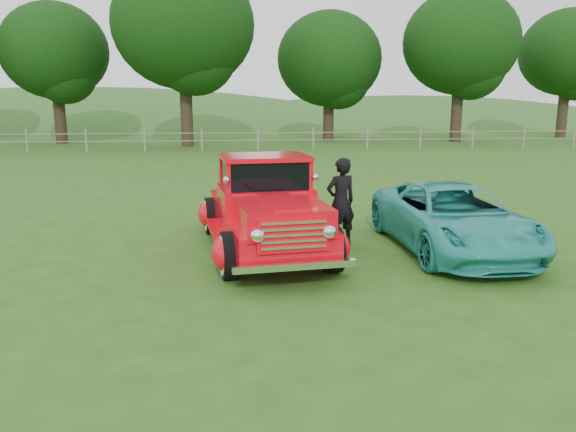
{
  "coord_description": "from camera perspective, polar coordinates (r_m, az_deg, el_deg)",
  "views": [
    {
      "loc": [
        -1.32,
        -8.42,
        2.77
      ],
      "look_at": [
        -0.39,
        1.2,
        0.73
      ],
      "focal_mm": 35.0,
      "sensor_mm": 36.0,
      "label": 1
    }
  ],
  "objects": [
    {
      "name": "tree_mid_west",
      "position": [
        38.06,
        -22.63,
        15.19
      ],
      "size": [
        6.4,
        6.4,
        8.46
      ],
      "color": "#302118",
      "rests_on": "ground"
    },
    {
      "name": "tree_mid_east",
      "position": [
        38.36,
        17.15,
        16.47
      ],
      "size": [
        7.2,
        7.2,
        9.44
      ],
      "color": "#302118",
      "rests_on": "ground"
    },
    {
      "name": "teal_sedan",
      "position": [
        10.73,
        16.39,
        -0.21
      ],
      "size": [
        2.16,
        4.45,
        1.22
      ],
      "primitive_type": "imported",
      "rotation": [
        0.0,
        0.0,
        0.03
      ],
      "color": "teal",
      "rests_on": "ground"
    },
    {
      "name": "fence_line",
      "position": [
        30.53,
        -3.06,
        7.8
      ],
      "size": [
        48.0,
        0.12,
        1.2
      ],
      "color": "gray",
      "rests_on": "ground"
    },
    {
      "name": "tree_near_west",
      "position": [
        33.77,
        -10.59,
        18.54
      ],
      "size": [
        8.0,
        8.0,
        10.42
      ],
      "color": "#302118",
      "rests_on": "ground"
    },
    {
      "name": "tree_far_east",
      "position": [
        45.05,
        26.59,
        14.61
      ],
      "size": [
        6.6,
        6.6,
        8.86
      ],
      "color": "#302118",
      "rests_on": "ground"
    },
    {
      "name": "tree_near_east",
      "position": [
        38.03,
        4.21,
        15.59
      ],
      "size": [
        6.8,
        6.8,
        8.33
      ],
      "color": "#302118",
      "rests_on": "ground"
    },
    {
      "name": "ground",
      "position": [
        8.96,
        3.24,
        -6.12
      ],
      "size": [
        140.0,
        140.0,
        0.0
      ],
      "primitive_type": "plane",
      "color": "#2B5015",
      "rests_on": "ground"
    },
    {
      "name": "distant_hills",
      "position": [
        68.34,
        -7.84,
        5.62
      ],
      "size": [
        116.0,
        60.0,
        18.0
      ],
      "color": "#316625",
      "rests_on": "ground"
    },
    {
      "name": "man",
      "position": [
        10.7,
        5.39,
        1.45
      ],
      "size": [
        0.71,
        0.58,
        1.68
      ],
      "primitive_type": "imported",
      "rotation": [
        0.0,
        0.0,
        3.48
      ],
      "color": "black",
      "rests_on": "ground"
    },
    {
      "name": "red_pickup",
      "position": [
        10.23,
        -2.42,
        0.76
      ],
      "size": [
        2.68,
        5.16,
        1.78
      ],
      "rotation": [
        0.0,
        0.0,
        0.13
      ],
      "color": "black",
      "rests_on": "ground"
    }
  ]
}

